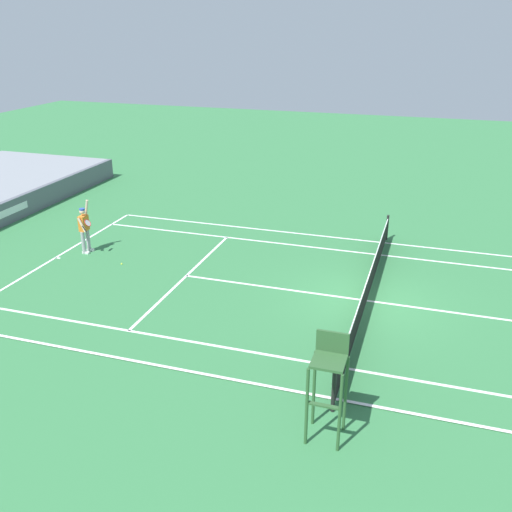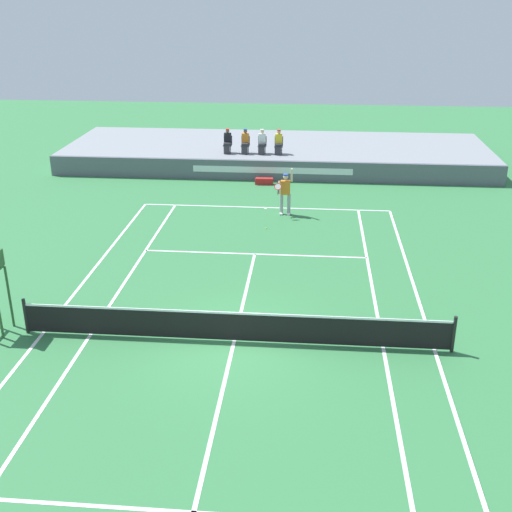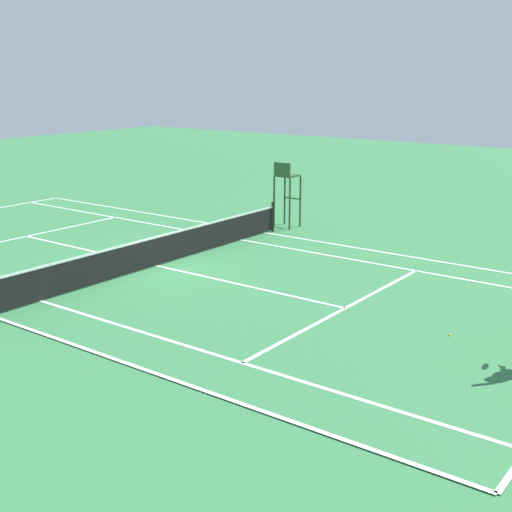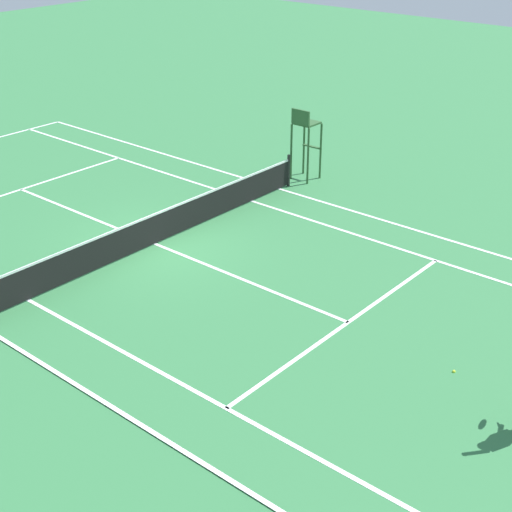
{
  "view_description": "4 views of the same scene",
  "coord_description": "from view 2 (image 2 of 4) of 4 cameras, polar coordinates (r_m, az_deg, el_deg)",
  "views": [
    {
      "loc": [
        -16.96,
        -1.66,
        8.47
      ],
      "look_at": [
        0.27,
        3.88,
        1.0
      ],
      "focal_mm": 40.18,
      "sensor_mm": 36.0,
      "label": 1
    },
    {
      "loc": [
        1.99,
        -15.62,
        9.14
      ],
      "look_at": [
        0.27,
        3.88,
        1.0
      ],
      "focal_mm": 45.45,
      "sensor_mm": 36.0,
      "label": 2
    },
    {
      "loc": [
        14.1,
        14.2,
        5.59
      ],
      "look_at": [
        0.27,
        3.88,
        1.0
      ],
      "focal_mm": 48.47,
      "sensor_mm": 36.0,
      "label": 3
    },
    {
      "loc": [
        12.57,
        14.33,
        9.0
      ],
      "look_at": [
        0.27,
        3.88,
        1.0
      ],
      "focal_mm": 53.03,
      "sensor_mm": 36.0,
      "label": 4
    }
  ],
  "objects": [
    {
      "name": "ground_plane",
      "position": [
        18.21,
        -1.94,
        -7.56
      ],
      "size": [
        80.0,
        80.0,
        0.0
      ],
      "primitive_type": "plane",
      "color": "#337542"
    },
    {
      "name": "court",
      "position": [
        18.21,
        -1.94,
        -7.54
      ],
      "size": [
        11.08,
        23.88,
        0.03
      ],
      "color": "#337542",
      "rests_on": "ground"
    },
    {
      "name": "net",
      "position": [
        17.95,
        -1.96,
        -6.12
      ],
      "size": [
        11.98,
        0.1,
        1.07
      ],
      "color": "black",
      "rests_on": "ground"
    },
    {
      "name": "barrier_wall",
      "position": [
        33.22,
        1.45,
        7.53
      ],
      "size": [
        23.19,
        0.25,
        1.03
      ],
      "color": "#565B66",
      "rests_on": "ground"
    },
    {
      "name": "bleacher_platform",
      "position": [
        36.94,
        1.84,
        9.07
      ],
      "size": [
        23.19,
        7.45,
        1.03
      ],
      "primitive_type": "cube",
      "color": "gray",
      "rests_on": "ground"
    },
    {
      "name": "spectator_seated_0",
      "position": [
        34.6,
        -2.53,
        10.04
      ],
      "size": [
        0.44,
        0.6,
        1.27
      ],
      "color": "#474C56",
      "rests_on": "bleacher_platform"
    },
    {
      "name": "spectator_seated_1",
      "position": [
        34.49,
        -0.96,
        10.02
      ],
      "size": [
        0.44,
        0.6,
        1.27
      ],
      "color": "#474C56",
      "rests_on": "bleacher_platform"
    },
    {
      "name": "spectator_seated_2",
      "position": [
        34.41,
        0.54,
        9.99
      ],
      "size": [
        0.44,
        0.6,
        1.27
      ],
      "color": "#474C56",
      "rests_on": "bleacher_platform"
    },
    {
      "name": "spectator_seated_3",
      "position": [
        34.36,
        2.0,
        9.96
      ],
      "size": [
        0.44,
        0.6,
        1.27
      ],
      "color": "#474C56",
      "rests_on": "bleacher_platform"
    },
    {
      "name": "tennis_player",
      "position": [
        27.92,
        2.58,
        5.59
      ],
      "size": [
        0.76,
        0.62,
        2.08
      ],
      "color": "#9E9EA3",
      "rests_on": "ground"
    },
    {
      "name": "tennis_ball",
      "position": [
        26.45,
        0.89,
        2.43
      ],
      "size": [
        0.07,
        0.07,
        0.07
      ],
      "primitive_type": "sphere",
      "color": "#D1E533",
      "rests_on": "ground"
    },
    {
      "name": "equipment_bag",
      "position": [
        32.63,
        0.72,
        6.6
      ],
      "size": [
        0.91,
        0.35,
        0.32
      ],
      "color": "red",
      "rests_on": "ground"
    }
  ]
}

